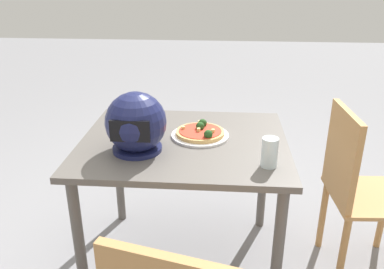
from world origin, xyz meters
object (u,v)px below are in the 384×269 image
pizza (201,132)px  chair_side (356,185)px  motorcycle_helmet (136,124)px  dining_table (184,157)px  drinking_glass (270,152)px

pizza → chair_side: (-0.78, 0.04, -0.25)m
motorcycle_helmet → dining_table: bearing=-146.4°
dining_table → drinking_glass: bearing=147.5°
motorcycle_helmet → chair_side: (-1.07, -0.15, -0.36)m
motorcycle_helmet → chair_side: motorcycle_helmet is taller
drinking_glass → chair_side: size_ratio=0.14×
pizza → chair_side: 0.82m
pizza → motorcycle_helmet: 0.35m
dining_table → chair_side: bearing=-179.1°
dining_table → pizza: (-0.08, -0.05, 0.12)m
pizza → chair_side: size_ratio=0.27×
dining_table → pizza: pizza is taller
chair_side → dining_table: bearing=0.9°
dining_table → motorcycle_helmet: bearing=33.6°
pizza → chair_side: bearing=177.4°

